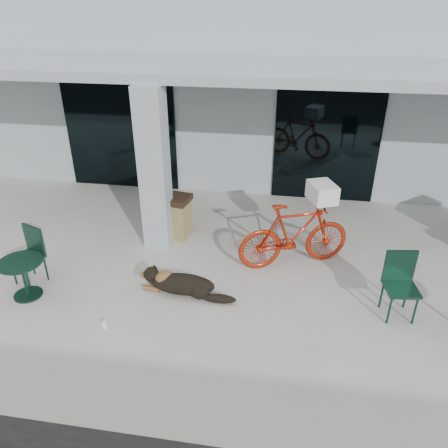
% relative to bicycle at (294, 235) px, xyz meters
% --- Properties ---
extents(ground, '(80.00, 80.00, 0.00)m').
position_rel_bicycle_xyz_m(ground, '(-1.18, -1.90, -0.63)').
color(ground, beige).
rests_on(ground, ground).
extents(building, '(22.00, 7.00, 4.50)m').
position_rel_bicycle_xyz_m(building, '(-1.18, 6.60, 1.62)').
color(building, '#A2AFB8').
rests_on(building, ground).
extents(storefront_glass_left, '(2.80, 0.06, 2.70)m').
position_rel_bicycle_xyz_m(storefront_glass_left, '(-4.38, 3.08, 0.72)').
color(storefront_glass_left, black).
rests_on(storefront_glass_left, ground).
extents(storefront_glass_right, '(2.40, 0.06, 2.70)m').
position_rel_bicycle_xyz_m(storefront_glass_right, '(0.62, 3.08, 0.72)').
color(storefront_glass_right, black).
rests_on(storefront_glass_right, ground).
extents(column, '(0.50, 0.50, 3.12)m').
position_rel_bicycle_xyz_m(column, '(-2.68, 0.40, 0.93)').
color(column, '#A2AFB8').
rests_on(column, ground).
extents(overhang, '(22.00, 2.80, 0.18)m').
position_rel_bicycle_xyz_m(overhang, '(-1.18, 1.70, 2.58)').
color(overhang, '#A2AFB8').
rests_on(overhang, column).
extents(bicycle, '(2.17, 1.35, 1.26)m').
position_rel_bicycle_xyz_m(bicycle, '(0.00, 0.00, 0.00)').
color(bicycle, '#AF250E').
rests_on(bicycle, ground).
extents(laundry_basket, '(0.58, 0.65, 0.32)m').
position_rel_bicycle_xyz_m(laundry_basket, '(0.42, 0.17, 0.79)').
color(laundry_basket, white).
rests_on(laundry_basket, bicycle).
extents(dog, '(1.29, 0.55, 0.42)m').
position_rel_bicycle_xyz_m(dog, '(-1.80, -1.20, -0.42)').
color(dog, black).
rests_on(dog, ground).
extents(cup_near_dog, '(0.10, 0.10, 0.10)m').
position_rel_bicycle_xyz_m(cup_near_dog, '(-2.78, -2.22, -0.58)').
color(cup_near_dog, white).
rests_on(cup_near_dog, ground).
extents(cafe_table_near, '(0.92, 0.92, 0.68)m').
position_rel_bicycle_xyz_m(cafe_table_near, '(-4.36, -1.67, -0.29)').
color(cafe_table_near, '#113225').
rests_on(cafe_table_near, ground).
extents(cafe_chair_near, '(0.62, 0.64, 1.02)m').
position_rel_bicycle_xyz_m(cafe_chair_near, '(-4.49, -1.30, -0.12)').
color(cafe_chair_near, '#113225').
rests_on(cafe_chair_near, ground).
extents(cafe_chair_far_a, '(0.55, 0.59, 1.06)m').
position_rel_bicycle_xyz_m(cafe_chair_far_a, '(1.64, -1.22, -0.10)').
color(cafe_chair_far_a, '#113225').
rests_on(cafe_chair_far_a, ground).
extents(trash_receptacle, '(0.61, 0.61, 0.90)m').
position_rel_bicycle_xyz_m(trash_receptacle, '(-2.38, 0.71, -0.18)').
color(trash_receptacle, olive).
rests_on(trash_receptacle, ground).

